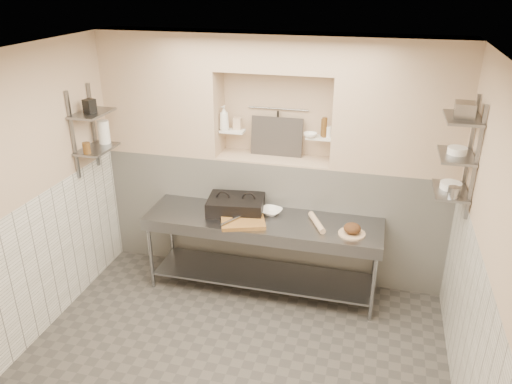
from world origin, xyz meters
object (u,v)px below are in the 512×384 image
(mixing_bowl, at_px, (271,212))
(jug_left, at_px, (104,132))
(rolling_pin, at_px, (317,222))
(prep_table, at_px, (262,240))
(panini_press, at_px, (236,205))
(cutting_board, at_px, (243,222))
(bowl_alcove, at_px, (310,135))
(bottle_soap, at_px, (224,118))
(bread_loaf, at_px, (352,228))

(mixing_bowl, height_order, jug_left, jug_left)
(rolling_pin, distance_m, jug_left, 2.56)
(prep_table, height_order, jug_left, jug_left)
(prep_table, distance_m, rolling_pin, 0.66)
(panini_press, bearing_deg, rolling_pin, -13.62)
(panini_press, xyz_separation_m, cutting_board, (0.16, -0.27, -0.06))
(panini_press, distance_m, bowl_alcove, 1.13)
(cutting_board, relative_size, bowl_alcove, 3.06)
(mixing_bowl, distance_m, bowl_alcove, 0.95)
(bottle_soap, bearing_deg, panini_press, -59.21)
(bottle_soap, bearing_deg, bowl_alcove, -1.08)
(mixing_bowl, bearing_deg, panini_press, -173.59)
(cutting_board, distance_m, rolling_pin, 0.79)
(cutting_board, height_order, mixing_bowl, mixing_bowl)
(mixing_bowl, relative_size, jug_left, 0.92)
(prep_table, bearing_deg, bread_loaf, -5.62)
(prep_table, distance_m, mixing_bowl, 0.33)
(panini_press, height_order, bowl_alcove, bowl_alcove)
(bowl_alcove, bearing_deg, panini_press, -151.58)
(bread_loaf, bearing_deg, bottle_soap, 157.91)
(cutting_board, xyz_separation_m, bread_loaf, (1.15, 0.06, 0.05))
(rolling_pin, bearing_deg, panini_press, 173.95)
(cutting_board, bearing_deg, bread_loaf, 3.10)
(rolling_pin, distance_m, bowl_alcove, 0.96)
(rolling_pin, xyz_separation_m, jug_left, (-2.43, 0.03, 0.81))
(panini_press, relative_size, jug_left, 2.60)
(jug_left, bearing_deg, rolling_pin, -0.61)
(prep_table, relative_size, bowl_alcove, 17.17)
(rolling_pin, height_order, bottle_soap, bottle_soap)
(bread_loaf, xyz_separation_m, bowl_alcove, (-0.56, 0.61, 0.77))
(rolling_pin, bearing_deg, cutting_board, -167.23)
(mixing_bowl, height_order, rolling_pin, rolling_pin)
(rolling_pin, height_order, bread_loaf, bread_loaf)
(prep_table, xyz_separation_m, jug_left, (-1.84, 0.04, 1.10))
(cutting_board, relative_size, bread_loaf, 2.61)
(bread_loaf, xyz_separation_m, bottle_soap, (-1.56, 0.63, 0.89))
(cutting_board, bearing_deg, jug_left, 173.15)
(cutting_board, distance_m, bread_loaf, 1.15)
(mixing_bowl, relative_size, bread_loaf, 1.34)
(prep_table, distance_m, bottle_soap, 1.45)
(bread_loaf, xyz_separation_m, jug_left, (-2.81, 0.14, 0.77))
(jug_left, bearing_deg, mixing_bowl, 3.51)
(jug_left, bearing_deg, cutting_board, -6.85)
(prep_table, distance_m, bowl_alcove, 1.28)
(mixing_bowl, relative_size, rolling_pin, 0.56)
(panini_press, xyz_separation_m, rolling_pin, (0.93, -0.10, -0.05))
(mixing_bowl, bearing_deg, bread_loaf, -15.56)
(panini_press, bearing_deg, jug_left, 175.18)
(bowl_alcove, bearing_deg, bread_loaf, -47.54)
(bread_loaf, bearing_deg, prep_table, 174.38)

